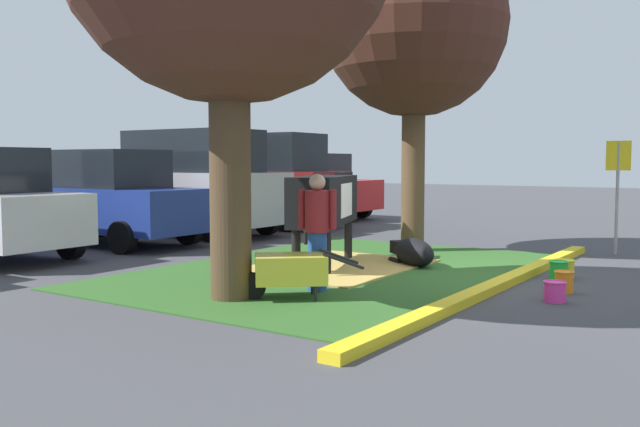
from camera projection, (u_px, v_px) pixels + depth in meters
name	position (u px, v px, depth m)	size (l,w,h in m)	color
ground_plane	(447.00, 276.00, 10.58)	(80.00, 80.00, 0.00)	#424247
grass_island	(338.00, 269.00, 11.12)	(7.71, 5.17, 0.02)	#2D5B23
curb_yellow	(502.00, 283.00, 9.59)	(8.91, 0.24, 0.12)	yellow
hay_bedding	(335.00, 267.00, 11.32)	(3.20, 2.40, 0.04)	tan
shade_tree_right	(415.00, 26.00, 13.11)	(3.58, 3.58, 6.22)	brown
cow_holstein	(325.00, 201.00, 11.43)	(3.02, 1.51, 1.57)	black
calf_lying	(413.00, 252.00, 11.50)	(1.04, 1.24, 0.48)	black
person_handler	(317.00, 229.00, 9.18)	(0.34, 0.50, 1.61)	#23478C
wheelbarrow	(289.00, 270.00, 8.69)	(1.29, 1.40, 0.63)	gold
parking_sign	(618.00, 175.00, 12.85)	(0.14, 0.44, 2.16)	#99999E
bucket_pink	(555.00, 291.00, 8.58)	(0.29, 0.29, 0.26)	#EA3893
bucket_orange	(564.00, 281.00, 9.18)	(0.27, 0.27, 0.30)	orange
bucket_green	(558.00, 270.00, 10.15)	(0.29, 0.29, 0.29)	green
bucket_yellow	(564.00, 268.00, 10.39)	(0.32, 0.32, 0.28)	yellow
sedan_blue	(109.00, 199.00, 14.49)	(2.08, 4.43, 2.02)	navy
suv_dark_grey	(194.00, 182.00, 16.40)	(2.18, 4.63, 2.52)	#B7B7BC
suv_black	(263.00, 180.00, 18.68)	(2.18, 4.63, 2.52)	maroon
sedan_red	(309.00, 187.00, 21.38)	(2.08, 4.43, 2.02)	red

